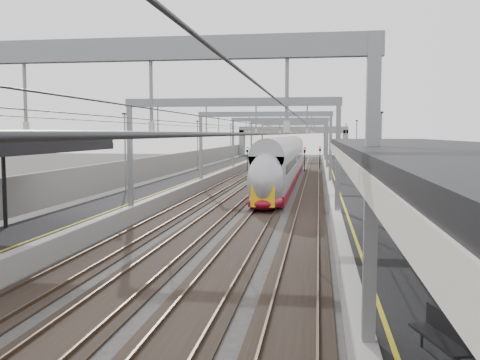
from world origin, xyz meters
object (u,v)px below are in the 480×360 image
(train, at_px, (284,166))
(signal_green, at_px, (247,154))
(overbridge, at_px, (293,134))
(bench, at_px, (444,333))

(train, bearing_deg, signal_green, 108.30)
(overbridge, relative_size, bench, 12.11)
(overbridge, bearing_deg, train, -88.35)
(train, distance_m, signal_green, 21.34)
(train, xyz_separation_m, signal_green, (-6.70, 20.26, 0.39))
(overbridge, xyz_separation_m, bench, (7.70, -98.75, -3.76))
(train, distance_m, bench, 47.23)
(overbridge, distance_m, signal_green, 32.23)
(bench, distance_m, signal_green, 68.32)
(overbridge, relative_size, signal_green, 6.33)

